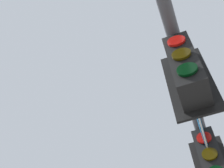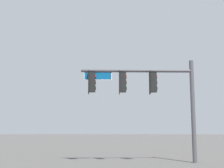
# 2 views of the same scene
# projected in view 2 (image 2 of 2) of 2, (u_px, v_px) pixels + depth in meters

# --- Properties ---
(signal_pole_near) EXTENTS (6.33, 1.09, 5.67)m
(signal_pole_near) POSITION_uv_depth(u_px,v_px,m) (146.00, 89.00, 17.44)
(signal_pole_near) COLOR #47474C
(signal_pole_near) RESTS_ON ground_plane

